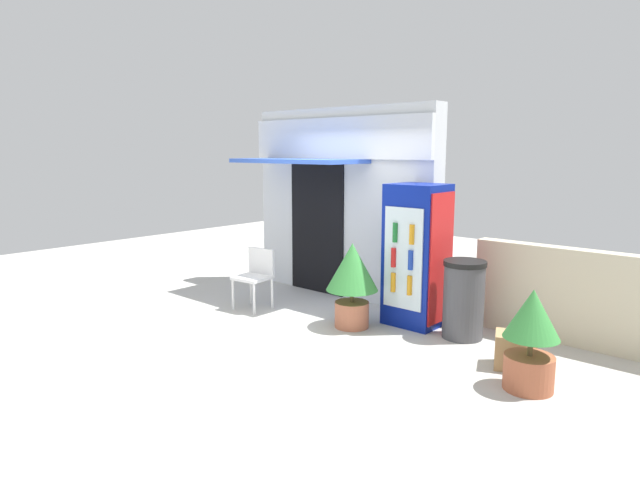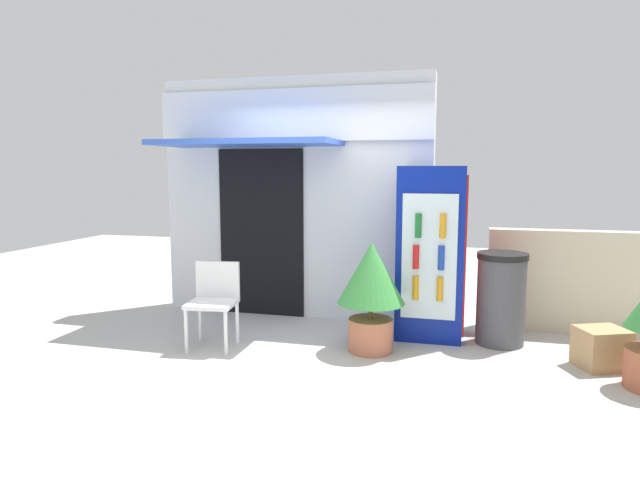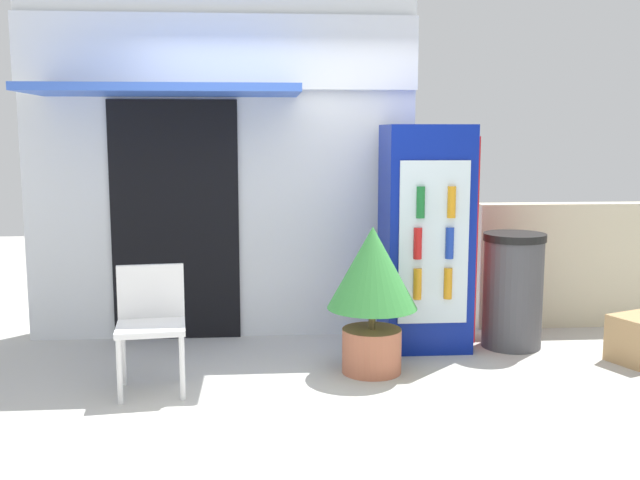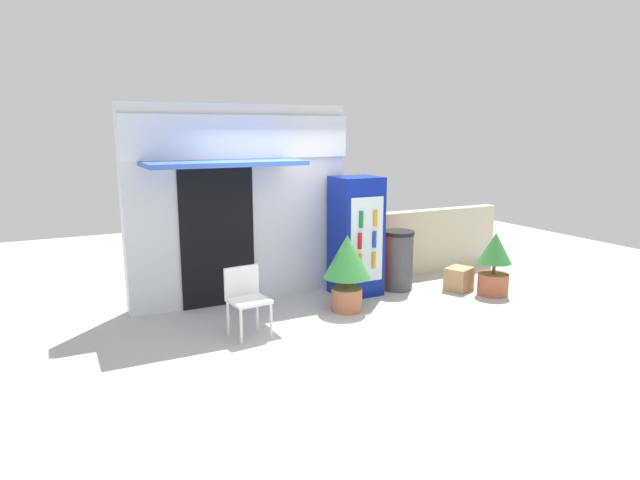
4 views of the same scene
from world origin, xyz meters
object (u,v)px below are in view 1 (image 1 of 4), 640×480
object	(u,v)px
potted_plant_curbside	(531,336)
potted_plant_near_shop	(352,276)
cardboard_box	(515,351)
plastic_chair	(256,273)
trash_bin	(463,299)
drink_cooler	(417,255)

from	to	relation	value
potted_plant_curbside	potted_plant_near_shop	bearing A→B (deg)	171.65
cardboard_box	potted_plant_curbside	bearing A→B (deg)	-54.68
plastic_chair	potted_plant_curbside	world-z (taller)	potted_plant_curbside
potted_plant_near_shop	trash_bin	bearing A→B (deg)	24.45
plastic_chair	potted_plant_near_shop	bearing A→B (deg)	8.32
drink_cooler	potted_plant_curbside	xyz separation A→B (m)	(1.84, -0.99, -0.37)
potted_plant_near_shop	cardboard_box	world-z (taller)	potted_plant_near_shop
drink_cooler	potted_plant_near_shop	xyz separation A→B (m)	(-0.53, -0.64, -0.24)
potted_plant_near_shop	trash_bin	size ratio (longest dim) A/B	1.15
drink_cooler	trash_bin	xyz separation A→B (m)	(0.70, -0.08, -0.43)
plastic_chair	potted_plant_curbside	size ratio (longest dim) A/B	0.87
drink_cooler	cardboard_box	size ratio (longest dim) A/B	4.50
drink_cooler	plastic_chair	xyz separation A→B (m)	(-2.07, -0.87, -0.40)
drink_cooler	potted_plant_curbside	distance (m)	2.12
plastic_chair	cardboard_box	size ratio (longest dim) A/B	2.10
trash_bin	cardboard_box	bearing A→B (deg)	-30.06
potted_plant_near_shop	plastic_chair	bearing A→B (deg)	-171.68
potted_plant_near_shop	trash_bin	xyz separation A→B (m)	(1.23, 0.56, -0.19)
potted_plant_curbside	cardboard_box	world-z (taller)	potted_plant_curbside
plastic_chair	trash_bin	bearing A→B (deg)	15.82
plastic_chair	trash_bin	world-z (taller)	trash_bin
potted_plant_near_shop	trash_bin	world-z (taller)	potted_plant_near_shop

